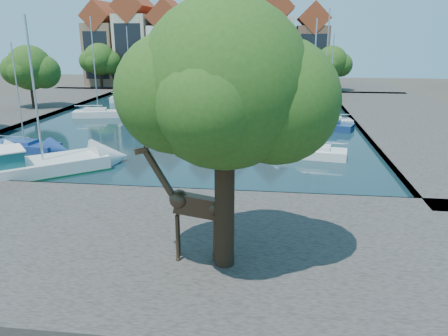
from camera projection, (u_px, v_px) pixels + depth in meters
The scene contains 30 objects.
ground at pixel (125, 193), 27.79m from camera, with size 160.00×160.00×0.00m, color #38332B.
water_basin at pixel (195, 121), 50.54m from camera, with size 38.00×50.00×0.08m, color black.
near_quay at pixel (76, 238), 21.08m from camera, with size 50.00×14.00×0.50m, color #4C4642.
far_quay at pixel (227, 87), 80.83m from camera, with size 60.00×16.00×0.50m, color #4C4642.
right_quay at pixel (421, 124), 47.53m from camera, with size 14.00×52.00×0.50m, color #4C4642.
plane_tree at pixel (228, 91), 16.10m from camera, with size 8.32×6.40×10.62m.
townhouse_west_end at pixel (105, 47), 81.43m from camera, with size 5.44×9.18×14.93m.
townhouse_west_mid at pixel (136, 42), 80.47m from camera, with size 5.94×9.18×16.79m.
townhouse_west_inner at pixel (171, 47), 79.96m from camera, with size 6.43×9.18×15.15m.
townhouse_center at pixel (205, 41), 78.90m from camera, with size 5.44×9.18×16.93m.
townhouse_east_inner at pixel (238, 45), 78.37m from camera, with size 5.94×9.18×15.79m.
townhouse_east_mid at pixel (275, 43), 77.50m from camera, with size 6.43×9.18×16.65m.
townhouse_east_end at pixel (312, 49), 77.03m from camera, with size 5.44×9.18×14.43m.
far_tree_far_west at pixel (100, 60), 76.73m from camera, with size 7.28×5.60×7.68m.
far_tree_west at pixel (144, 61), 75.82m from camera, with size 6.76×5.20×7.36m.
far_tree_mid_west at pixel (190, 60), 74.81m from camera, with size 7.80×6.00×8.00m.
far_tree_mid_east at pixel (236, 62), 73.92m from camera, with size 7.02×5.40×7.52m.
far_tree_east at pixel (283, 62), 72.94m from camera, with size 7.54×5.80×7.84m.
far_tree_far_east at pixel (332, 63), 72.05m from camera, with size 6.76×5.20×7.36m.
side_tree_left_far at pixel (30, 69), 55.34m from camera, with size 7.28×5.60×7.88m.
giraffe_statue at pixel (190, 205), 18.00m from camera, with size 3.45×0.88×4.92m.
motorsailer at pixel (17, 166), 30.17m from camera, with size 10.82×9.86×10.80m.
sailboat_left_b at pixel (25, 145), 37.46m from camera, with size 6.10×2.77×8.96m.
sailboat_left_c at pixel (98, 112), 52.53m from camera, with size 6.11×3.30×11.51m.
sailboat_left_d at pixel (131, 98), 63.97m from camera, with size 6.25×3.19×10.59m.
sailboat_left_e at pixel (145, 92), 70.76m from camera, with size 5.00×3.39×7.92m.
sailboat_right_a at pixel (309, 150), 35.37m from camera, with size 6.14×2.96×10.71m.
sailboat_right_b at pixel (322, 124), 45.91m from camera, with size 6.71×4.23×12.05m.
sailboat_right_c at pixel (328, 121), 47.80m from camera, with size 5.32×2.44×9.59m.
sailboat_right_d at pixel (298, 107), 56.55m from camera, with size 5.58×2.15×8.59m.
Camera 1 is at (9.48, -25.12, 9.69)m, focal length 35.00 mm.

